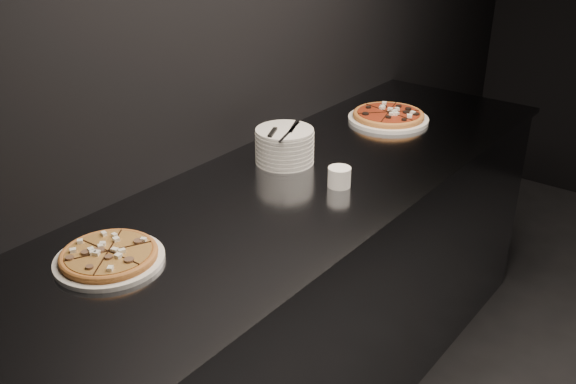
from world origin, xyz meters
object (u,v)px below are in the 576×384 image
Objects in this scene: pizza_mushroom at (109,256)px; pizza_tomato at (388,116)px; counter at (307,291)px; ramekin at (339,176)px; plate_stack at (285,146)px; cutlery at (284,130)px.

pizza_mushroom is 1.41m from pizza_tomato.
ramekin is at bearing 4.49° from counter.
pizza_tomato is at bearing 96.61° from counter.
pizza_tomato is 0.68m from ramekin.
counter is 11.89× the size of plate_stack.
ramekin is (0.26, -0.03, -0.09)m from cutlery.
cutlery is (-0.07, -0.62, 0.10)m from pizza_tomato.
ramekin is (0.11, 0.01, 0.49)m from counter.
pizza_mushroom is 3.83× the size of ramekin.
plate_stack reaches higher than ramekin.
plate_stack is 2.71× the size of ramekin.
pizza_tomato is (0.03, 1.41, 0.00)m from pizza_mushroom.
ramekin is (0.19, -0.66, 0.01)m from pizza_tomato.
cutlery is at bearing -96.15° from pizza_tomato.
pizza_mushroom is 0.81m from plate_stack.
counter is 6.82× the size of pizza_tomato.
plate_stack is at bearing 92.92° from cutlery.
ramekin is at bearing -73.73° from pizza_tomato.
pizza_tomato is 4.73× the size of ramekin.
ramekin is (0.27, -0.05, -0.03)m from plate_stack.
ramekin is at bearing -10.67° from plate_stack.
ramekin reaches higher than pizza_mushroom.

